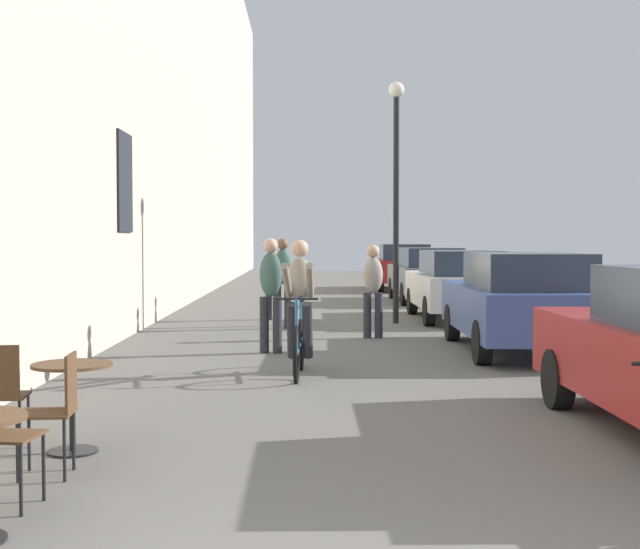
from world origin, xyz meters
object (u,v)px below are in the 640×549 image
object	(u,v)px
cafe_chair_mid_toward_street	(57,405)
cyclist_on_bicycle	(299,311)
parked_car_second	(520,301)
pedestrian_mid	(373,286)
pedestrian_furthest	(273,275)
pedestrian_far	(283,278)
street_lamp	(396,171)
parked_car_fourth	(428,274)
cafe_chair_mid_toward_wall	(0,390)
pedestrian_near	(271,288)
parked_car_fifth	(403,266)
parked_car_third	(458,284)
cafe_table_mid	(72,388)

from	to	relation	value
cafe_chair_mid_toward_street	cyclist_on_bicycle	distance (m)	5.02
parked_car_second	pedestrian_mid	bearing A→B (deg)	136.56
cafe_chair_mid_toward_street	pedestrian_furthest	bearing A→B (deg)	84.85
pedestrian_far	street_lamp	distance (m)	3.28
street_lamp	parked_car_fourth	xyz separation A→B (m)	(1.49, 5.93, -2.34)
cafe_chair_mid_toward_wall	pedestrian_mid	bearing A→B (deg)	66.14
cafe_chair_mid_toward_street	pedestrian_near	world-z (taller)	pedestrian_near
parked_car_second	parked_car_fifth	bearing A→B (deg)	89.84
parked_car_third	parked_car_fourth	world-z (taller)	parked_car_fourth
parked_car_fourth	parked_car_second	bearing A→B (deg)	-90.46
street_lamp	parked_car_second	world-z (taller)	street_lamp
cyclist_on_bicycle	parked_car_fifth	world-z (taller)	cyclist_on_bicycle
cafe_chair_mid_toward_wall	parked_car_third	size ratio (longest dim) A/B	0.21
pedestrian_mid	parked_car_fifth	world-z (taller)	pedestrian_mid
cafe_chair_mid_toward_street	pedestrian_far	distance (m)	10.44
cyclist_on_bicycle	parked_car_third	bearing A→B (deg)	65.68
cafe_chair_mid_toward_street	pedestrian_far	size ratio (longest dim) A/B	0.51
cafe_table_mid	parked_car_fourth	world-z (taller)	parked_car_fourth
cafe_chair_mid_toward_street	pedestrian_mid	distance (m)	9.22
parked_car_third	parked_car_fifth	bearing A→B (deg)	89.64
parked_car_fourth	parked_car_fifth	bearing A→B (deg)	90.38
parked_car_fifth	cyclist_on_bicycle	bearing A→B (deg)	-100.45
cafe_chair_mid_toward_wall	parked_car_fifth	size ratio (longest dim) A/B	0.20
cafe_table_mid	pedestrian_near	distance (m)	6.22
parked_car_fourth	parked_car_third	bearing A→B (deg)	-91.16
pedestrian_far	parked_car_fifth	size ratio (longest dim) A/B	0.39
cafe_table_mid	street_lamp	bearing A→B (deg)	70.82
pedestrian_mid	parked_car_second	size ratio (longest dim) A/B	0.38
pedestrian_mid	parked_car_fourth	world-z (taller)	pedestrian_mid
cafe_table_mid	cyclist_on_bicycle	bearing A→B (deg)	65.96
cafe_chair_mid_toward_wall	pedestrian_near	distance (m)	6.43
cafe_table_mid	pedestrian_mid	size ratio (longest dim) A/B	0.45
pedestrian_near	parked_car_fourth	distance (m)	11.22
pedestrian_mid	parked_car_third	size ratio (longest dim) A/B	0.39
parked_car_fourth	parked_car_fifth	size ratio (longest dim) A/B	0.95
cafe_table_mid	parked_car_third	size ratio (longest dim) A/B	0.17
pedestrian_mid	parked_car_fifth	xyz separation A→B (m)	(2.12, 14.27, -0.10)
parked_car_third	parked_car_fourth	bearing A→B (deg)	88.84
pedestrian_mid	pedestrian_far	bearing A→B (deg)	134.72
parked_car_second	parked_car_third	bearing A→B (deg)	90.25
cyclist_on_bicycle	pedestrian_near	distance (m)	2.09
cafe_table_mid	pedestrian_furthest	size ratio (longest dim) A/B	0.42
cyclist_on_bicycle	pedestrian_furthest	world-z (taller)	cyclist_on_bicycle
parked_car_third	pedestrian_mid	bearing A→B (deg)	-121.93
cyclist_on_bicycle	parked_car_fifth	distance (m)	18.58
street_lamp	cafe_chair_mid_toward_wall	bearing A→B (deg)	-111.61
pedestrian_far	parked_car_fourth	size ratio (longest dim) A/B	0.41
cyclist_on_bicycle	cafe_chair_mid_toward_street	bearing A→B (deg)	-110.02
pedestrian_far	parked_car_third	distance (m)	4.03
cafe_table_mid	pedestrian_far	world-z (taller)	pedestrian_far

